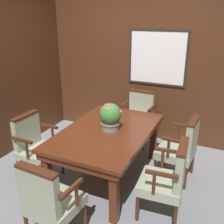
{
  "coord_description": "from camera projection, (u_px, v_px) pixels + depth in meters",
  "views": [
    {
      "loc": [
        1.51,
        -2.71,
        2.18
      ],
      "look_at": [
        0.14,
        0.28,
        0.92
      ],
      "focal_mm": 42.0,
      "sensor_mm": 36.0,
      "label": 1
    }
  ],
  "objects": [
    {
      "name": "chair_left_near",
      "position": [
        35.0,
        145.0,
        3.56
      ],
      "size": [
        0.5,
        0.55,
        0.91
      ],
      "rotation": [
        0.0,
        0.0,
        1.52
      ],
      "color": "#472314",
      "rests_on": "ground_plane"
    },
    {
      "name": "dining_table",
      "position": [
        107.0,
        136.0,
        3.49
      ],
      "size": [
        1.08,
        1.7,
        0.72
      ],
      "color": "#562614",
      "rests_on": "ground_plane"
    },
    {
      "name": "chair_right_far",
      "position": [
        181.0,
        147.0,
        3.51
      ],
      "size": [
        0.51,
        0.55,
        0.91
      ],
      "rotation": [
        0.0,
        0.0,
        -1.64
      ],
      "color": "#472314",
      "rests_on": "ground_plane"
    },
    {
      "name": "chair_right_near",
      "position": [
        168.0,
        177.0,
        2.85
      ],
      "size": [
        0.51,
        0.56,
        0.91
      ],
      "rotation": [
        0.0,
        0.0,
        -1.5
      ],
      "color": "#472314",
      "rests_on": "ground_plane"
    },
    {
      "name": "chair_head_near",
      "position": [
        49.0,
        200.0,
        2.51
      ],
      "size": [
        0.55,
        0.5,
        0.91
      ],
      "rotation": [
        0.0,
        0.0,
        3.08
      ],
      "color": "#472314",
      "rests_on": "ground_plane"
    },
    {
      "name": "chair_head_far",
      "position": [
        138.0,
        115.0,
        4.57
      ],
      "size": [
        0.55,
        0.5,
        0.91
      ],
      "rotation": [
        0.0,
        0.0,
        -0.06
      ],
      "color": "#472314",
      "rests_on": "ground_plane"
    },
    {
      "name": "potted_plant",
      "position": [
        110.0,
        117.0,
        3.4
      ],
      "size": [
        0.29,
        0.29,
        0.37
      ],
      "color": "gray",
      "rests_on": "dining_table"
    },
    {
      "name": "ground_plane",
      "position": [
        95.0,
        179.0,
        3.66
      ],
      "size": [
        14.0,
        14.0,
        0.0
      ],
      "primitive_type": "plane",
      "color": "gray"
    },
    {
      "name": "wall_back",
      "position": [
        137.0,
        70.0,
        4.61
      ],
      "size": [
        7.2,
        0.08,
        2.45
      ],
      "color": "#4C2816",
      "rests_on": "ground_plane"
    }
  ]
}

